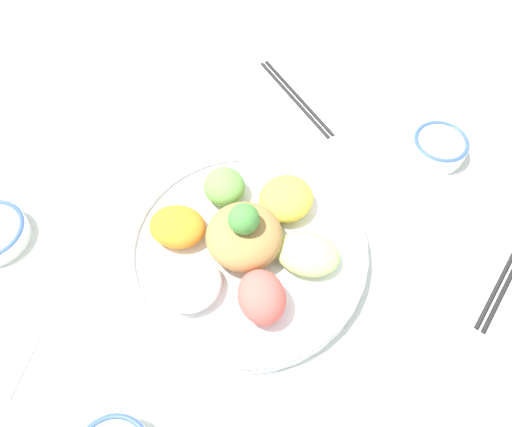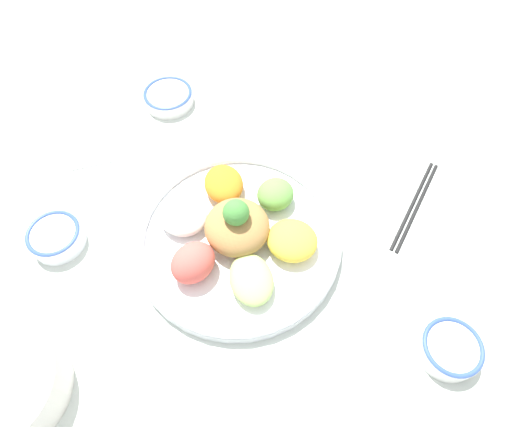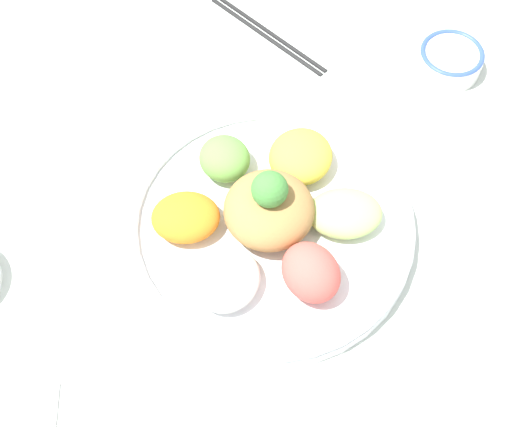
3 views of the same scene
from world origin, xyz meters
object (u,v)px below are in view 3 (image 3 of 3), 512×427
Objects in this scene: chopsticks_pair_near at (268,33)px; serving_spoon_main at (54,391)px; salad_platter at (266,221)px; rice_bowl_blue at (450,59)px.

serving_spoon_main is at bearing 109.69° from chopsticks_pair_near.
salad_platter is 2.77× the size of serving_spoon_main.
rice_bowl_blue is 0.51× the size of chopsticks_pair_near.
chopsticks_pair_near is at bearing 160.34° from rice_bowl_blue.
rice_bowl_blue is at bearing 40.64° from salad_platter.
chopsticks_pair_near is (0.03, 0.34, -0.02)m from salad_platter.
salad_platter is 3.96× the size of rice_bowl_blue.
rice_bowl_blue is at bearing -151.05° from chopsticks_pair_near.
rice_bowl_blue reaches higher than serving_spoon_main.
rice_bowl_blue is (0.29, 0.25, -0.01)m from salad_platter.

